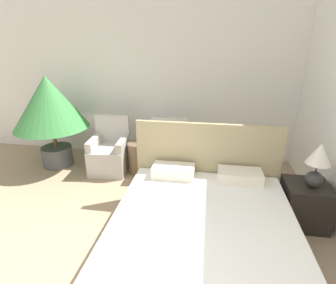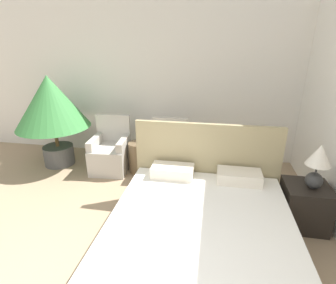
# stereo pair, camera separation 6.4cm
# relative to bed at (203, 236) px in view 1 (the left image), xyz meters

# --- Properties ---
(wall_back) EXTENTS (10.00, 0.06, 2.90)m
(wall_back) POSITION_rel_bed_xyz_m (-0.92, 2.56, 1.18)
(wall_back) COLOR white
(wall_back) RESTS_ON ground_plane
(bed) EXTENTS (1.83, 2.12, 1.14)m
(bed) POSITION_rel_bed_xyz_m (0.00, 0.00, 0.00)
(bed) COLOR brown
(bed) RESTS_ON ground_plane
(armchair_near_window_left) EXTENTS (0.63, 0.67, 0.91)m
(armchair_near_window_left) POSITION_rel_bed_xyz_m (-1.62, 1.72, 0.01)
(armchair_near_window_left) COLOR #B7B2A8
(armchair_near_window_left) RESTS_ON ground_plane
(armchair_near_window_right) EXTENTS (0.60, 0.63, 0.91)m
(armchair_near_window_right) POSITION_rel_bed_xyz_m (-0.64, 1.72, 0.01)
(armchair_near_window_right) COLOR #B7B2A8
(armchair_near_window_right) RESTS_ON ground_plane
(potted_palm) EXTENTS (1.22, 1.22, 1.57)m
(potted_palm) POSITION_rel_bed_xyz_m (-2.63, 1.78, 0.80)
(potted_palm) COLOR #4C4C4C
(potted_palm) RESTS_ON ground_plane
(nightstand) EXTENTS (0.50, 0.48, 0.53)m
(nightstand) POSITION_rel_bed_xyz_m (1.18, 0.74, -0.01)
(nightstand) COLOR black
(nightstand) RESTS_ON ground_plane
(table_lamp) EXTENTS (0.26, 0.26, 0.53)m
(table_lamp) POSITION_rel_bed_xyz_m (1.21, 0.72, 0.57)
(table_lamp) COLOR #333333
(table_lamp) RESTS_ON nightstand
(side_table) EXTENTS (0.34, 0.34, 0.52)m
(side_table) POSITION_rel_bed_xyz_m (-1.13, 1.74, -0.01)
(side_table) COLOR brown
(side_table) RESTS_ON ground_plane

